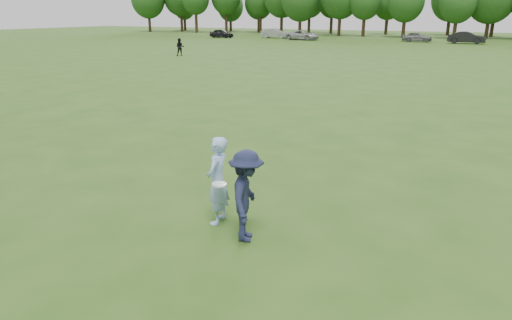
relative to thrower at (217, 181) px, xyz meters
The scene contains 10 objects.
ground 1.09m from the thrower, 65.92° to the right, with size 200.00×200.00×0.00m, color #2A4D15.
thrower is the anchor object (origin of this frame).
defender 0.90m from the thrower, 23.97° to the right, with size 1.08×0.62×1.67m, color #1B203C.
player_far_a 36.22m from the thrower, 127.03° to the left, with size 0.78×0.61×1.61m, color black.
car_a 67.63m from the thrower, 120.95° to the left, with size 1.58×3.92×1.34m, color black.
car_b 66.39m from the thrower, 113.66° to the left, with size 1.56×4.46×1.47m, color gray.
car_c 61.92m from the thrower, 109.82° to the left, with size 2.31×5.00×1.39m, color #A9A8AD.
car_e 61.10m from the thrower, 94.88° to the left, with size 1.58×3.93×1.34m, color slate.
car_f 59.98m from the thrower, 88.96° to the left, with size 1.61×4.61×1.52m, color black.
disc_in_play 0.36m from the thrower, 52.30° to the right, with size 0.31×0.31×0.05m.
Camera 1 is at (4.06, -6.31, 3.92)m, focal length 32.00 mm.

